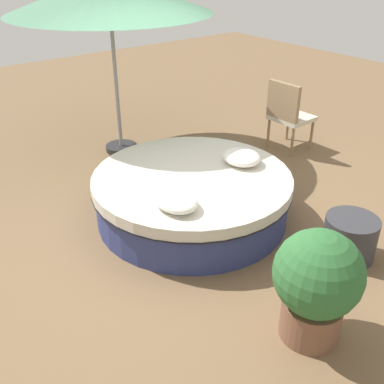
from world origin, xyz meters
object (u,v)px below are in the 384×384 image
round_bed (192,196)px  planter (317,282)px  throw_pillow_1 (242,157)px  side_table (350,238)px  throw_pillow_0 (175,200)px  patio_chair (288,112)px

round_bed → planter: 1.91m
round_bed → throw_pillow_1: 0.68m
planter → side_table: size_ratio=1.85×
throw_pillow_0 → throw_pillow_1: bearing=-74.9°
throw_pillow_0 → side_table: bearing=-129.8°
planter → throw_pillow_1: bearing=-27.7°
patio_chair → planter: 3.53m
throw_pillow_0 → throw_pillow_1: (0.30, -1.11, 0.00)m
round_bed → patio_chair: patio_chair is taller
throw_pillow_1 → side_table: (-1.34, -0.14, -0.38)m
round_bed → throw_pillow_0: (-0.41, 0.52, 0.32)m
throw_pillow_0 → planter: 1.47m
throw_pillow_1 → side_table: 1.40m
throw_pillow_0 → patio_chair: patio_chair is taller
round_bed → throw_pillow_0: bearing=128.6°
throw_pillow_1 → throw_pillow_0: bearing=105.1°
planter → patio_chair: bearing=-45.1°
throw_pillow_0 → side_table: throw_pillow_0 is taller
throw_pillow_0 → planter: planter is taller
patio_chair → side_table: 2.55m
side_table → round_bed: bearing=26.8°
round_bed → throw_pillow_1: size_ratio=4.85×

